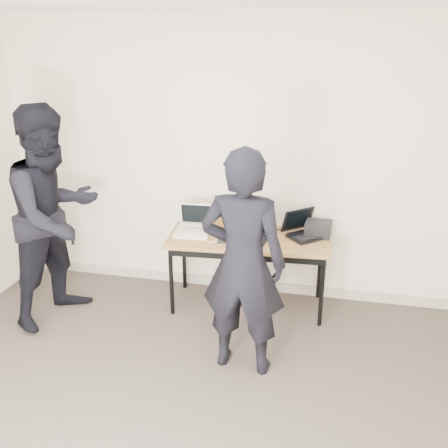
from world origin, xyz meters
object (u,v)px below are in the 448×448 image
(leather_satchel, at_px, (234,215))
(person_typist, at_px, (243,264))
(desk, at_px, (248,244))
(laptop_right, at_px, (304,230))
(laptop_beige, at_px, (194,228))
(person_observer, at_px, (55,216))
(equipment_box, at_px, (318,229))
(laptop_center, at_px, (253,233))

(leather_satchel, xyz_separation_m, person_typist, (0.29, -1.16, 0.05))
(desk, xyz_separation_m, laptop_right, (0.50, 0.16, 0.12))
(laptop_beige, height_order, leather_satchel, laptop_beige)
(desk, distance_m, person_observer, 1.77)
(laptop_right, bearing_deg, equipment_box, -27.78)
(laptop_right, distance_m, leather_satchel, 0.69)
(laptop_center, xyz_separation_m, equipment_box, (0.59, 0.19, 0.02))
(desk, bearing_deg, laptop_right, 14.01)
(desk, xyz_separation_m, person_observer, (-1.66, -0.50, 0.32))
(equipment_box, xyz_separation_m, person_typist, (-0.52, -1.12, 0.11))
(laptop_beige, distance_m, person_typist, 1.14)
(laptop_center, relative_size, person_observer, 0.17)
(leather_satchel, height_order, person_typist, person_typist)
(person_typist, bearing_deg, leather_satchel, -71.98)
(laptop_right, xyz_separation_m, person_typist, (-0.39, -1.09, 0.12))
(desk, relative_size, person_typist, 0.86)
(desk, relative_size, laptop_right, 3.33)
(person_typist, bearing_deg, desk, -79.32)
(laptop_right, height_order, leather_satchel, leather_satchel)
(leather_satchel, xyz_separation_m, equipment_box, (0.81, -0.04, -0.06))
(laptop_beige, height_order, laptop_center, laptop_beige)
(person_observer, bearing_deg, leather_satchel, -44.49)
(laptop_center, distance_m, equipment_box, 0.62)
(person_observer, bearing_deg, laptop_beige, -46.44)
(laptop_right, bearing_deg, desk, 155.83)
(laptop_center, bearing_deg, laptop_right, 27.52)
(person_typist, bearing_deg, equipment_box, -111.00)
(desk, relative_size, leather_satchel, 4.03)
(laptop_right, relative_size, person_typist, 0.26)
(laptop_right, bearing_deg, person_typist, -151.41)
(laptop_beige, bearing_deg, laptop_center, -4.10)
(laptop_beige, relative_size, equipment_box, 1.45)
(desk, distance_m, laptop_beige, 0.54)
(desk, height_order, person_typist, person_typist)
(desk, distance_m, equipment_box, 0.67)
(laptop_right, height_order, equipment_box, laptop_right)
(desk, bearing_deg, laptop_beige, 175.35)
(desk, relative_size, laptop_beige, 4.44)
(laptop_beige, height_order, equipment_box, laptop_beige)
(equipment_box, bearing_deg, laptop_right, -165.91)
(laptop_center, xyz_separation_m, leather_satchel, (-0.22, 0.23, 0.08))
(desk, bearing_deg, person_typist, -86.79)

